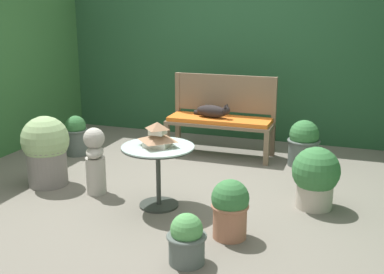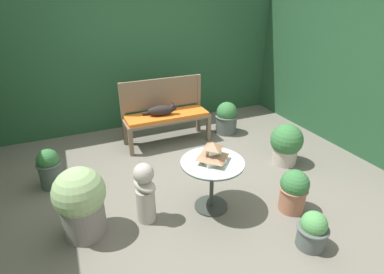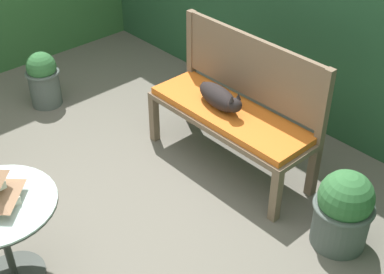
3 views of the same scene
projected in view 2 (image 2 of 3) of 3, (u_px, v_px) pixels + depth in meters
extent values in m
plane|color=#666056|center=(188.00, 173.00, 4.05)|extent=(30.00, 30.00, 0.00)
cube|color=#234C2D|center=(137.00, 56.00, 5.49)|extent=(6.40, 0.94, 2.31)
cube|color=#234C2D|center=(350.00, 69.00, 4.72)|extent=(0.70, 3.50, 2.22)
cube|color=brown|center=(131.00, 143.00, 4.41)|extent=(0.06, 0.06, 0.40)
cube|color=brown|center=(209.00, 129.00, 4.87)|extent=(0.06, 0.06, 0.40)
cube|color=brown|center=(125.00, 133.00, 4.74)|extent=(0.06, 0.06, 0.40)
cube|color=brown|center=(198.00, 120.00, 5.20)|extent=(0.06, 0.06, 0.40)
cube|color=brown|center=(167.00, 118.00, 4.71)|extent=(1.34, 0.46, 0.04)
cube|color=orange|center=(167.00, 115.00, 4.69)|extent=(1.28, 0.42, 0.05)
cube|color=brown|center=(123.00, 115.00, 4.61)|extent=(0.06, 0.06, 1.00)
cube|color=brown|center=(198.00, 104.00, 5.08)|extent=(0.06, 0.06, 1.00)
cube|color=brown|center=(162.00, 93.00, 4.73)|extent=(1.28, 0.04, 0.47)
ellipsoid|color=black|center=(161.00, 111.00, 4.59)|extent=(0.43, 0.22, 0.16)
sphere|color=black|center=(173.00, 108.00, 4.62)|extent=(0.10, 0.10, 0.10)
cone|color=black|center=(173.00, 103.00, 4.62)|extent=(0.04, 0.04, 0.05)
cone|color=black|center=(174.00, 104.00, 4.57)|extent=(0.04, 0.04, 0.05)
cylinder|color=black|center=(150.00, 113.00, 4.63)|extent=(0.23, 0.09, 0.05)
cylinder|color=#2D332D|center=(211.00, 206.00, 3.42)|extent=(0.37, 0.37, 0.02)
cylinder|color=#2D332D|center=(212.00, 185.00, 3.29)|extent=(0.04, 0.04, 0.58)
cylinder|color=silver|center=(212.00, 162.00, 3.16)|extent=(0.68, 0.68, 0.01)
torus|color=#2D332D|center=(212.00, 163.00, 3.17)|extent=(0.68, 0.68, 0.02)
cube|color=beige|center=(213.00, 159.00, 3.15)|extent=(0.22, 0.22, 0.05)
pyramid|color=#936B4C|center=(213.00, 155.00, 3.12)|extent=(0.29, 0.29, 0.06)
cube|color=beige|center=(213.00, 150.00, 3.10)|extent=(0.13, 0.13, 0.05)
pyramid|color=#936B4C|center=(213.00, 145.00, 3.07)|extent=(0.18, 0.18, 0.07)
cylinder|color=#A39E93|center=(146.00, 205.00, 3.15)|extent=(0.20, 0.20, 0.38)
ellipsoid|color=#A39E93|center=(144.00, 185.00, 3.04)|extent=(0.27, 0.34, 0.12)
sphere|color=#A39E93|center=(143.00, 173.00, 2.98)|extent=(0.21, 0.21, 0.21)
cylinder|color=#4C5651|center=(311.00, 236.00, 2.85)|extent=(0.27, 0.27, 0.23)
torus|color=#4C5651|center=(313.00, 228.00, 2.80)|extent=(0.30, 0.30, 0.03)
sphere|color=#4C8E4C|center=(314.00, 224.00, 2.78)|extent=(0.24, 0.24, 0.24)
cylinder|color=#4C5651|center=(226.00, 124.00, 5.16)|extent=(0.35, 0.35, 0.32)
torus|color=#4C5651|center=(227.00, 116.00, 5.10)|extent=(0.39, 0.39, 0.03)
sphere|color=#336B38|center=(227.00, 112.00, 5.06)|extent=(0.35, 0.35, 0.35)
cylinder|color=#9E664C|center=(292.00, 199.00, 3.32)|extent=(0.28, 0.28, 0.29)
torus|color=#9E664C|center=(294.00, 189.00, 3.26)|extent=(0.31, 0.31, 0.03)
sphere|color=#336B38|center=(295.00, 184.00, 3.23)|extent=(0.31, 0.31, 0.31)
cylinder|color=#ADA393|center=(285.00, 154.00, 4.24)|extent=(0.34, 0.34, 0.29)
torus|color=#ADA393|center=(286.00, 146.00, 4.18)|extent=(0.37, 0.37, 0.03)
sphere|color=#336B38|center=(287.00, 140.00, 4.14)|extent=(0.45, 0.45, 0.45)
cylinder|color=slate|center=(84.00, 217.00, 2.96)|extent=(0.41, 0.41, 0.41)
torus|color=slate|center=(81.00, 201.00, 2.88)|extent=(0.45, 0.45, 0.03)
sphere|color=#89A870|center=(79.00, 193.00, 2.84)|extent=(0.50, 0.50, 0.50)
cylinder|color=#4C5651|center=(51.00, 174.00, 3.72)|extent=(0.27, 0.27, 0.33)
torus|color=#4C5651|center=(49.00, 164.00, 3.65)|extent=(0.30, 0.30, 0.03)
sphere|color=#336B38|center=(48.00, 160.00, 3.63)|extent=(0.26, 0.26, 0.26)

